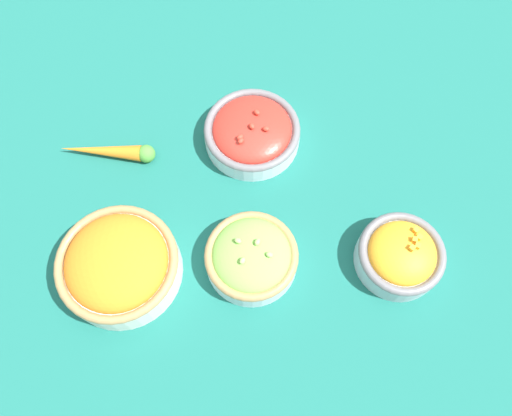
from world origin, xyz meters
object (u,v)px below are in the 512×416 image
bowl_lettuce (251,257)px  loose_carrot (110,151)px  bowl_cherry_tomatoes (252,132)px  bowl_carrots (118,265)px  bowl_squash (400,255)px

bowl_lettuce → loose_carrot: 0.28m
bowl_lettuce → bowl_cherry_tomatoes: size_ratio=0.87×
bowl_lettuce → bowl_cherry_tomatoes: bowl_lettuce is taller
bowl_lettuce → bowl_carrots: size_ratio=0.78×
bowl_cherry_tomatoes → loose_carrot: bearing=174.7°
bowl_cherry_tomatoes → bowl_squash: size_ratio=1.23×
bowl_carrots → bowl_lettuce: bearing=-8.4°
bowl_cherry_tomatoes → bowl_carrots: bowl_carrots is taller
bowl_squash → loose_carrot: (-0.37, 0.26, -0.01)m
bowl_carrots → bowl_cherry_tomatoes: bearing=37.5°
loose_carrot → bowl_cherry_tomatoes: bearing=-168.5°
bowl_lettuce → bowl_carrots: (-0.18, 0.03, 0.01)m
bowl_lettuce → loose_carrot: bowl_lettuce is taller
bowl_lettuce → bowl_squash: (0.20, -0.04, 0.00)m
bowl_lettuce → bowl_carrots: bowl_carrots is taller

